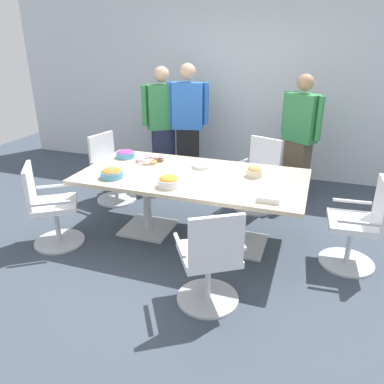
% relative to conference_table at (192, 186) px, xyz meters
% --- Properties ---
extents(ground_plane, '(10.00, 10.00, 0.01)m').
position_rel_conference_table_xyz_m(ground_plane, '(0.00, 0.00, -0.63)').
color(ground_plane, '#3D4754').
extents(back_wall, '(8.00, 0.10, 2.80)m').
position_rel_conference_table_xyz_m(back_wall, '(0.00, 2.40, 0.77)').
color(back_wall, silver).
rests_on(back_wall, ground).
extents(conference_table, '(2.40, 1.20, 0.75)m').
position_rel_conference_table_xyz_m(conference_table, '(0.00, 0.00, 0.00)').
color(conference_table, '#CCB793').
rests_on(conference_table, ground).
extents(office_chair_0, '(0.58, 0.58, 0.91)m').
position_rel_conference_table_xyz_m(office_chair_0, '(1.70, -0.01, -0.22)').
color(office_chair_0, silver).
rests_on(office_chair_0, ground).
extents(office_chair_1, '(0.69, 0.69, 0.91)m').
position_rel_conference_table_xyz_m(office_chair_1, '(0.55, 1.05, -0.22)').
color(office_chair_1, silver).
rests_on(office_chair_1, ground).
extents(office_chair_2, '(0.65, 0.65, 0.91)m').
position_rel_conference_table_xyz_m(office_chair_2, '(-1.37, 0.64, -0.22)').
color(office_chair_2, silver).
rests_on(office_chair_2, ground).
extents(office_chair_3, '(0.75, 0.75, 0.91)m').
position_rel_conference_table_xyz_m(office_chair_3, '(-1.39, -0.64, -0.22)').
color(office_chair_3, silver).
rests_on(office_chair_3, ground).
extents(office_chair_4, '(0.74, 0.74, 0.91)m').
position_rel_conference_table_xyz_m(office_chair_4, '(0.52, -1.05, -0.22)').
color(office_chair_4, silver).
rests_on(office_chair_4, ground).
extents(person_standing_0, '(0.54, 0.44, 1.72)m').
position_rel_conference_table_xyz_m(person_standing_0, '(-1.00, 1.58, 0.27)').
color(person_standing_0, '#232842').
rests_on(person_standing_0, ground).
extents(person_standing_1, '(0.61, 0.31, 1.76)m').
position_rel_conference_table_xyz_m(person_standing_1, '(-0.63, 1.63, 0.30)').
color(person_standing_1, black).
rests_on(person_standing_1, ground).
extents(person_standing_2, '(0.56, 0.42, 1.67)m').
position_rel_conference_table_xyz_m(person_standing_2, '(0.98, 1.60, 0.24)').
color(person_standing_2, brown).
rests_on(person_standing_2, ground).
extents(snack_bowl_chips_orange, '(0.22, 0.22, 0.12)m').
position_rel_conference_table_xyz_m(snack_bowl_chips_orange, '(-0.10, -0.40, 0.18)').
color(snack_bowl_chips_orange, white).
rests_on(snack_bowl_chips_orange, conference_table).
extents(snack_bowl_pretzels, '(0.24, 0.24, 0.10)m').
position_rel_conference_table_xyz_m(snack_bowl_pretzels, '(-0.76, -0.35, 0.17)').
color(snack_bowl_pretzels, '#4C9EC6').
rests_on(snack_bowl_pretzels, conference_table).
extents(snack_bowl_candy_mix, '(0.23, 0.23, 0.09)m').
position_rel_conference_table_xyz_m(snack_bowl_candy_mix, '(-0.96, 0.31, 0.17)').
color(snack_bowl_candy_mix, '#4C9EC6').
rests_on(snack_bowl_candy_mix, conference_table).
extents(snack_bowl_cookies, '(0.17, 0.17, 0.11)m').
position_rel_conference_table_xyz_m(snack_bowl_cookies, '(0.64, 0.17, 0.18)').
color(snack_bowl_cookies, beige).
rests_on(snack_bowl_cookies, conference_table).
extents(donut_platter, '(0.34, 0.34, 0.04)m').
position_rel_conference_table_xyz_m(donut_platter, '(-0.62, 0.28, 0.15)').
color(donut_platter, white).
rests_on(donut_platter, conference_table).
extents(plate_stack, '(0.20, 0.20, 0.04)m').
position_rel_conference_table_xyz_m(plate_stack, '(0.02, 0.26, 0.14)').
color(plate_stack, white).
rests_on(plate_stack, conference_table).
extents(napkin_pile, '(0.20, 0.20, 0.05)m').
position_rel_conference_table_xyz_m(napkin_pile, '(0.88, -0.39, 0.15)').
color(napkin_pile, white).
rests_on(napkin_pile, conference_table).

